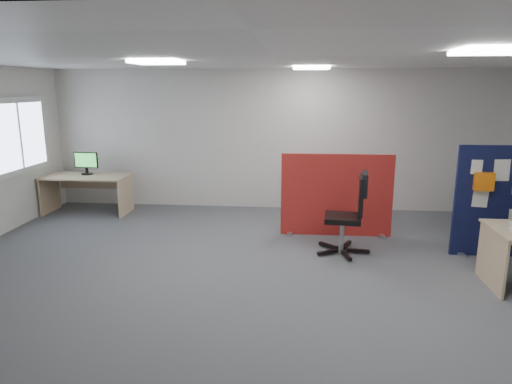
# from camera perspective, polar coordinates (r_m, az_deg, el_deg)

# --- Properties ---
(floor) EXTENTS (9.00, 9.00, 0.00)m
(floor) POSITION_cam_1_polar(r_m,az_deg,el_deg) (5.87, 1.89, -10.75)
(floor) COLOR #525459
(floor) RESTS_ON ground
(ceiling) EXTENTS (9.00, 7.00, 0.02)m
(ceiling) POSITION_cam_1_polar(r_m,az_deg,el_deg) (5.38, 2.12, 16.58)
(ceiling) COLOR white
(ceiling) RESTS_ON wall_back
(wall_back) EXTENTS (9.00, 0.02, 2.70)m
(wall_back) POSITION_cam_1_polar(r_m,az_deg,el_deg) (8.93, 3.29, 6.46)
(wall_back) COLOR silver
(wall_back) RESTS_ON floor
(wall_front) EXTENTS (9.00, 0.02, 2.70)m
(wall_front) POSITION_cam_1_polar(r_m,az_deg,el_deg) (2.14, -3.55, -15.23)
(wall_front) COLOR silver
(wall_front) RESTS_ON floor
(window) EXTENTS (0.06, 1.70, 1.30)m
(window) POSITION_cam_1_polar(r_m,az_deg,el_deg) (8.79, -27.56, 6.23)
(window) COLOR white
(window) RESTS_ON wall_left
(ceiling_lights) EXTENTS (4.10, 4.10, 0.04)m
(ceiling_lights) POSITION_cam_1_polar(r_m,az_deg,el_deg) (6.04, 5.76, 15.85)
(ceiling_lights) COLOR white
(ceiling_lights) RESTS_ON ceiling
(red_divider) EXTENTS (1.78, 0.30, 1.33)m
(red_divider) POSITION_cam_1_polar(r_m,az_deg,el_deg) (7.43, 10.02, -0.48)
(red_divider) COLOR #A12D14
(red_divider) RESTS_ON floor
(second_desk) EXTENTS (1.57, 0.78, 0.73)m
(second_desk) POSITION_cam_1_polar(r_m,az_deg,el_deg) (9.27, -20.31, 0.91)
(second_desk) COLOR tan
(second_desk) RESTS_ON floor
(monitor_second) EXTENTS (0.48, 0.22, 0.43)m
(monitor_second) POSITION_cam_1_polar(r_m,az_deg,el_deg) (9.27, -20.47, 3.51)
(monitor_second) COLOR black
(monitor_second) RESTS_ON second_desk
(office_chair) EXTENTS (0.77, 0.78, 1.18)m
(office_chair) POSITION_cam_1_polar(r_m,az_deg,el_deg) (6.64, 11.88, -2.06)
(office_chair) COLOR black
(office_chair) RESTS_ON floor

